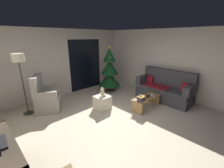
% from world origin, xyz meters
% --- Properties ---
extents(ground_plane, '(7.00, 7.00, 0.00)m').
position_xyz_m(ground_plane, '(0.00, 0.00, 0.00)').
color(ground_plane, beige).
extents(wall_back, '(5.72, 0.12, 2.50)m').
position_xyz_m(wall_back, '(0.00, 3.06, 1.25)').
color(wall_back, beige).
rests_on(wall_back, ground).
extents(wall_right, '(0.12, 6.00, 2.50)m').
position_xyz_m(wall_right, '(2.86, 0.00, 1.25)').
color(wall_right, beige).
rests_on(wall_right, ground).
extents(patio_door_frame, '(1.60, 0.02, 2.20)m').
position_xyz_m(patio_door_frame, '(1.03, 2.99, 1.10)').
color(patio_door_frame, silver).
rests_on(patio_door_frame, ground).
extents(patio_door_glass, '(1.50, 0.02, 2.10)m').
position_xyz_m(patio_door_glass, '(1.03, 2.97, 1.05)').
color(patio_door_glass, black).
rests_on(patio_door_glass, ground).
extents(couch, '(0.79, 1.94, 1.08)m').
position_xyz_m(couch, '(2.32, -0.05, 0.40)').
color(couch, '#3D3D42').
rests_on(couch, ground).
extents(coffee_table, '(1.10, 0.40, 0.39)m').
position_xyz_m(coffee_table, '(1.27, 0.00, 0.26)').
color(coffee_table, '#9E7547').
rests_on(coffee_table, ground).
extents(remote_graphite, '(0.09, 0.16, 0.02)m').
position_xyz_m(remote_graphite, '(1.26, 0.00, 0.40)').
color(remote_graphite, '#333338').
rests_on(remote_graphite, coffee_table).
extents(remote_silver, '(0.13, 0.15, 0.02)m').
position_xyz_m(remote_silver, '(1.57, -0.00, 0.40)').
color(remote_silver, '#ADADB2').
rests_on(remote_silver, coffee_table).
extents(remote_black, '(0.16, 0.06, 0.02)m').
position_xyz_m(remote_black, '(1.37, 0.00, 0.40)').
color(remote_black, black).
rests_on(remote_black, coffee_table).
extents(remote_white, '(0.06, 0.16, 0.02)m').
position_xyz_m(remote_white, '(1.45, -0.08, 0.40)').
color(remote_white, silver).
rests_on(remote_white, coffee_table).
extents(book_stack, '(0.24, 0.21, 0.13)m').
position_xyz_m(book_stack, '(0.91, -0.02, 0.46)').
color(book_stack, '#285684').
rests_on(book_stack, coffee_table).
extents(cell_phone, '(0.11, 0.16, 0.01)m').
position_xyz_m(cell_phone, '(0.90, 0.01, 0.53)').
color(cell_phone, black).
rests_on(cell_phone, book_stack).
extents(christmas_tree, '(0.89, 0.89, 1.88)m').
position_xyz_m(christmas_tree, '(1.56, 2.04, 0.83)').
color(christmas_tree, '#4C1E19').
rests_on(christmas_tree, ground).
extents(armchair, '(0.95, 0.95, 1.13)m').
position_xyz_m(armchair, '(-1.08, 2.07, 0.40)').
color(armchair, gray).
rests_on(armchair, ground).
extents(floor_lamp, '(0.32, 0.32, 1.78)m').
position_xyz_m(floor_lamp, '(-1.58, 2.29, 1.51)').
color(floor_lamp, '#2D2D30').
rests_on(floor_lamp, ground).
extents(ottoman, '(0.44, 0.44, 0.44)m').
position_xyz_m(ottoman, '(0.21, 0.94, 0.22)').
color(ottoman, beige).
rests_on(ottoman, ground).
extents(teddy_bear_cream, '(0.22, 0.21, 0.29)m').
position_xyz_m(teddy_bear_cream, '(0.22, 0.94, 0.56)').
color(teddy_bear_cream, beige).
rests_on(teddy_bear_cream, ottoman).
extents(teddy_bear_chestnut_by_tree, '(0.21, 0.22, 0.29)m').
position_xyz_m(teddy_bear_chestnut_by_tree, '(0.73, 1.72, 0.12)').
color(teddy_bear_chestnut_by_tree, brown).
rests_on(teddy_bear_chestnut_by_tree, ground).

